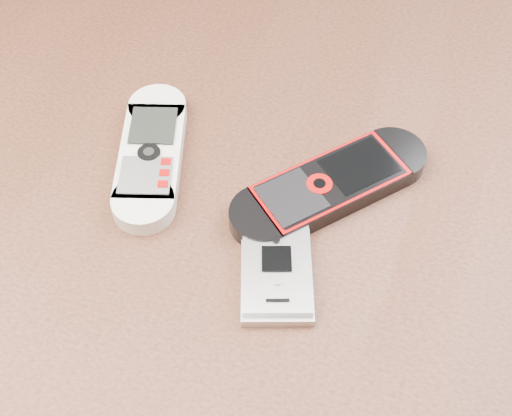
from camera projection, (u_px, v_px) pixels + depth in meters
The scene contains 4 objects.
table at pixel (251, 286), 0.62m from camera, with size 1.20×0.80×0.75m.
nokia_white at pixel (151, 154), 0.56m from camera, with size 0.05×0.15×0.02m, color silver.
nokia_black_red at pixel (330, 185), 0.54m from camera, with size 0.05×0.17×0.02m, color black.
motorola_razr at pixel (276, 267), 0.50m from camera, with size 0.05×0.10×0.01m, color silver.
Camera 1 is at (0.10, -0.30, 1.18)m, focal length 50.00 mm.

